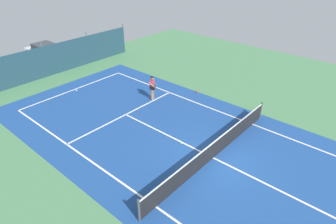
# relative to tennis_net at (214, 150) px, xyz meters

# --- Properties ---
(ground_plane) EXTENTS (36.00, 36.00, 0.00)m
(ground_plane) POSITION_rel_tennis_net_xyz_m (0.00, 0.00, -0.51)
(ground_plane) COLOR #4C8456
(court_surface) EXTENTS (11.02, 26.60, 0.01)m
(court_surface) POSITION_rel_tennis_net_xyz_m (0.00, 0.00, -0.51)
(court_surface) COLOR #1E478C
(court_surface) RESTS_ON ground
(tennis_net) EXTENTS (10.12, 0.10, 1.10)m
(tennis_net) POSITION_rel_tennis_net_xyz_m (0.00, 0.00, 0.00)
(tennis_net) COLOR black
(tennis_net) RESTS_ON ground
(back_fence) EXTENTS (16.30, 0.98, 2.70)m
(back_fence) POSITION_rel_tennis_net_xyz_m (-0.00, 16.10, 0.16)
(back_fence) COLOR #1E3D4C
(back_fence) RESTS_ON ground
(tennis_player) EXTENTS (0.57, 0.83, 1.64)m
(tennis_player) POSITION_rel_tennis_net_xyz_m (2.60, 6.57, 0.45)
(tennis_player) COLOR #9E7051
(tennis_player) RESTS_ON ground
(tennis_ball_near_player) EXTENTS (0.07, 0.07, 0.07)m
(tennis_ball_near_player) POSITION_rel_tennis_net_xyz_m (-0.12, 1.92, -0.48)
(tennis_ball_near_player) COLOR #CCDB33
(tennis_ball_near_player) RESTS_ON ground
(parked_car) EXTENTS (2.09, 4.24, 1.68)m
(parked_car) POSITION_rel_tennis_net_xyz_m (1.62, 18.53, 0.33)
(parked_car) COLOR silver
(parked_car) RESTS_ON ground
(water_bottle) EXTENTS (0.08, 0.08, 0.24)m
(water_bottle) POSITION_rel_tennis_net_xyz_m (5.34, 4.88, -0.39)
(water_bottle) COLOR #D84C38
(water_bottle) RESTS_ON ground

